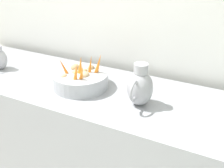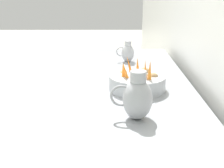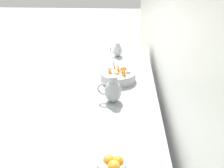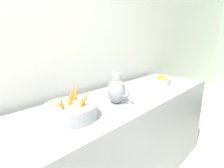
{
  "view_description": "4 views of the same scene",
  "coord_description": "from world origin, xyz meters",
  "px_view_note": "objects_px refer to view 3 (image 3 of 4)",
  "views": [
    {
      "loc": [
        -0.07,
        0.95,
        1.76
      ],
      "look_at": [
        -1.44,
        0.23,
        1.01
      ],
      "focal_mm": 45.86,
      "sensor_mm": 36.0,
      "label": 1
    },
    {
      "loc": [
        -1.29,
        1.83,
        1.61
      ],
      "look_at": [
        -1.3,
        0.13,
        1.02
      ],
      "focal_mm": 48.8,
      "sensor_mm": 36.0,
      "label": 2
    },
    {
      "loc": [
        -1.51,
        2.51,
        2.18
      ],
      "look_at": [
        -1.42,
        0.34,
        1.07
      ],
      "focal_mm": 43.13,
      "sensor_mm": 36.0,
      "label": 3
    },
    {
      "loc": [
        -0.46,
        -0.68,
        1.47
      ],
      "look_at": [
        -1.46,
        0.4,
        1.09
      ],
      "focal_mm": 29.73,
      "sensor_mm": 36.0,
      "label": 4
    }
  ],
  "objects_px": {
    "orange_bowl": "(112,164)",
    "metal_pitcher_short": "(118,50)",
    "metal_pitcher_tall": "(113,90)",
    "vegetable_colander": "(118,76)"
  },
  "relations": [
    {
      "from": "orange_bowl",
      "to": "metal_pitcher_tall",
      "type": "distance_m",
      "value": 0.84
    },
    {
      "from": "orange_bowl",
      "to": "metal_pitcher_short",
      "type": "height_order",
      "value": "metal_pitcher_short"
    },
    {
      "from": "vegetable_colander",
      "to": "metal_pitcher_short",
      "type": "relative_size",
      "value": 1.99
    },
    {
      "from": "orange_bowl",
      "to": "metal_pitcher_short",
      "type": "xyz_separation_m",
      "value": [
        0.02,
        -1.96,
        0.04
      ]
    },
    {
      "from": "metal_pitcher_tall",
      "to": "metal_pitcher_short",
      "type": "relative_size",
      "value": 1.4
    },
    {
      "from": "metal_pitcher_tall",
      "to": "metal_pitcher_short",
      "type": "distance_m",
      "value": 1.13
    },
    {
      "from": "orange_bowl",
      "to": "metal_pitcher_tall",
      "type": "bearing_deg",
      "value": -87.67
    },
    {
      "from": "orange_bowl",
      "to": "metal_pitcher_short",
      "type": "distance_m",
      "value": 1.96
    },
    {
      "from": "metal_pitcher_tall",
      "to": "metal_pitcher_short",
      "type": "bearing_deg",
      "value": -90.71
    },
    {
      "from": "vegetable_colander",
      "to": "metal_pitcher_short",
      "type": "xyz_separation_m",
      "value": [
        0.03,
        -0.7,
        0.03
      ]
    }
  ]
}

